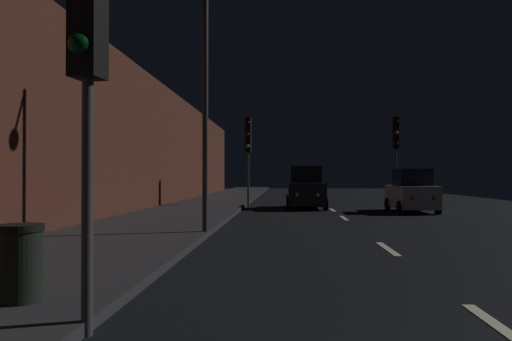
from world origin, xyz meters
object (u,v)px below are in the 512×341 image
streetlamp_overhead (222,62)px  traffic_light_far_right (396,140)px  car_approaching_headlights (306,189)px  traffic_light_far_left (248,142)px  trash_bin_curbside (21,263)px  traffic_light_near_left (87,19)px  car_parked_right_far (411,192)px

streetlamp_overhead → traffic_light_far_right: bearing=63.9°
traffic_light_far_right → car_approaching_headlights: traffic_light_far_right is taller
traffic_light_far_left → trash_bin_curbside: 22.07m
streetlamp_overhead → car_approaching_headlights: size_ratio=1.68×
traffic_light_near_left → car_approaching_headlights: size_ratio=1.06×
traffic_light_near_left → car_parked_right_far: (7.93, 18.76, -2.39)m
traffic_light_far_right → car_parked_right_far: bearing=-12.0°
traffic_light_far_left → car_parked_right_far: 9.12m
traffic_light_near_left → streetlamp_overhead: size_ratio=0.63×
car_parked_right_far → traffic_light_far_right: bearing=-6.6°
traffic_light_far_left → car_approaching_headlights: bearing=71.7°
traffic_light_far_right → traffic_light_near_left: bearing=-24.2°
traffic_light_far_right → traffic_light_far_left: size_ratio=1.07×
trash_bin_curbside → car_approaching_headlights: bearing=78.1°
traffic_light_far_left → car_approaching_headlights: size_ratio=1.13×
trash_bin_curbside → car_approaching_headlights: size_ratio=0.22×
streetlamp_overhead → car_approaching_headlights: streetlamp_overhead is taller
traffic_light_far_right → streetlamp_overhead: (-8.37, -17.07, 1.00)m
traffic_light_far_right → trash_bin_curbside: (-9.85, -24.94, -3.18)m
trash_bin_curbside → car_parked_right_far: 20.12m
traffic_light_far_right → traffic_light_near_left: traffic_light_far_right is taller
streetlamp_overhead → car_parked_right_far: 13.20m
traffic_light_near_left → trash_bin_curbside: bearing=-119.0°
car_approaching_headlights → traffic_light_near_left: bearing=-8.5°
trash_bin_curbside → car_parked_right_far: car_parked_right_far is taller
streetlamp_overhead → trash_bin_curbside: 9.03m
traffic_light_far_left → streetlamp_overhead: 14.03m
streetlamp_overhead → trash_bin_curbside: (-1.48, -7.87, -4.18)m
streetlamp_overhead → trash_bin_curbside: bearing=-100.7°
traffic_light_near_left → traffic_light_far_left: bearing=-173.7°
trash_bin_curbside → traffic_light_far_left: bearing=86.8°
streetlamp_overhead → car_approaching_headlights: bearing=77.3°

